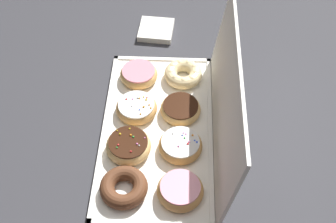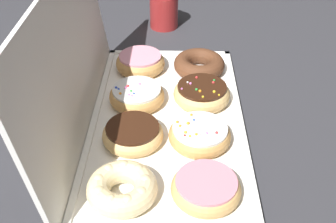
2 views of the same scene
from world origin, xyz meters
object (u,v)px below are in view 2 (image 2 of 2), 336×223
object	(u,v)px
sprinkle_donut_2	(202,93)
coffee_mug	(164,10)
chocolate_cake_ring_donut_3	(199,64)
sprinkle_donut_6	(137,95)
pink_frosted_donut_7	(140,62)
sprinkle_donut_1	(200,135)
donut_box	(167,123)
cruller_donut_4	(122,188)
pink_frosted_donut_0	(206,188)
chocolate_frosted_donut_5	(133,134)

from	to	relation	value
sprinkle_donut_2	coffee_mug	size ratio (longest dim) A/B	1.20
chocolate_cake_ring_donut_3	coffee_mug	world-z (taller)	coffee_mug
sprinkle_donut_6	pink_frosted_donut_7	distance (m)	0.14
chocolate_cake_ring_donut_3	sprinkle_donut_1	bearing A→B (deg)	177.95
donut_box	chocolate_cake_ring_donut_3	xyz separation A→B (m)	(0.19, -0.07, 0.02)
cruller_donut_4	pink_frosted_donut_7	size ratio (longest dim) A/B	0.99
coffee_mug	sprinkle_donut_6	bearing A→B (deg)	173.52
pink_frosted_donut_0	cruller_donut_4	world-z (taller)	cruller_donut_4
sprinkle_donut_1	cruller_donut_4	distance (m)	0.19
sprinkle_donut_2	chocolate_cake_ring_donut_3	world-z (taller)	sprinkle_donut_2
chocolate_frosted_donut_5	coffee_mug	xyz separation A→B (m)	(0.53, -0.04, 0.02)
pink_frosted_donut_0	coffee_mug	distance (m)	0.67
sprinkle_donut_2	coffee_mug	world-z (taller)	coffee_mug
donut_box	sprinkle_donut_6	size ratio (longest dim) A/B	4.87
cruller_donut_4	sprinkle_donut_6	bearing A→B (deg)	-0.45
chocolate_cake_ring_donut_3	chocolate_frosted_donut_5	distance (m)	0.29
cruller_donut_4	chocolate_frosted_donut_5	bearing A→B (deg)	-1.98
sprinkle_donut_1	sprinkle_donut_6	distance (m)	0.18
cruller_donut_4	pink_frosted_donut_7	distance (m)	0.40
chocolate_cake_ring_donut_3	cruller_donut_4	size ratio (longest dim) A/B	1.05
pink_frosted_donut_7	sprinkle_donut_2	bearing A→B (deg)	-132.37
donut_box	pink_frosted_donut_0	xyz separation A→B (m)	(-0.20, -0.07, 0.02)
sprinkle_donut_1	pink_frosted_donut_0	bearing A→B (deg)	-177.97
chocolate_cake_ring_donut_3	sprinkle_donut_2	bearing A→B (deg)	-179.81
pink_frosted_donut_0	pink_frosted_donut_7	xyz separation A→B (m)	(0.39, 0.13, 0.00)
sprinkle_donut_6	pink_frosted_donut_7	bearing A→B (deg)	1.09
chocolate_frosted_donut_5	cruller_donut_4	bearing A→B (deg)	178.02
sprinkle_donut_1	chocolate_frosted_donut_5	world-z (taller)	sprinkle_donut_1
sprinkle_donut_2	pink_frosted_donut_7	size ratio (longest dim) A/B	1.04
cruller_donut_4	chocolate_frosted_donut_5	distance (m)	0.14
chocolate_frosted_donut_5	pink_frosted_donut_7	distance (m)	0.26
sprinkle_donut_1	chocolate_frosted_donut_5	bearing A→B (deg)	90.27
chocolate_cake_ring_donut_3	pink_frosted_donut_7	bearing A→B (deg)	88.57
sprinkle_donut_2	cruller_donut_4	bearing A→B (deg)	152.76
sprinkle_donut_2	donut_box	bearing A→B (deg)	134.51
sprinkle_donut_6	coffee_mug	size ratio (longest dim) A/B	1.16
chocolate_cake_ring_donut_3	chocolate_frosted_donut_5	size ratio (longest dim) A/B	1.05
donut_box	sprinkle_donut_1	bearing A→B (deg)	-135.20
chocolate_cake_ring_donut_3	coffee_mug	bearing A→B (deg)	18.62
sprinkle_donut_1	sprinkle_donut_6	world-z (taller)	sprinkle_donut_6
pink_frosted_donut_0	chocolate_frosted_donut_5	bearing A→B (deg)	44.50
pink_frosted_donut_0	cruller_donut_4	xyz separation A→B (m)	(-0.00, 0.13, 0.00)
chocolate_cake_ring_donut_3	cruller_donut_4	bearing A→B (deg)	160.61
chocolate_frosted_donut_5	pink_frosted_donut_0	bearing A→B (deg)	-135.50
chocolate_frosted_donut_5	sprinkle_donut_6	bearing A→B (deg)	1.22
pink_frosted_donut_7	sprinkle_donut_6	bearing A→B (deg)	-178.91
chocolate_frosted_donut_5	pink_frosted_donut_7	bearing A→B (deg)	1.15
cruller_donut_4	sprinkle_donut_6	world-z (taller)	same
sprinkle_donut_1	pink_frosted_donut_7	distance (m)	0.29
sprinkle_donut_2	cruller_donut_4	xyz separation A→B (m)	(-0.27, 0.14, 0.00)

